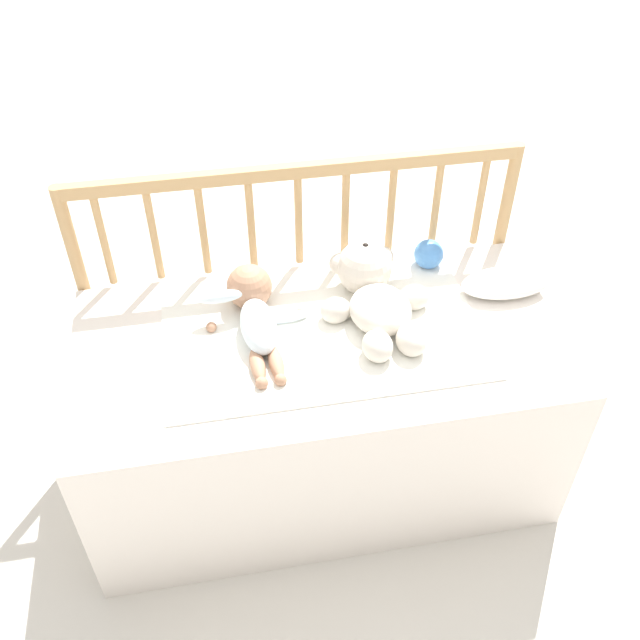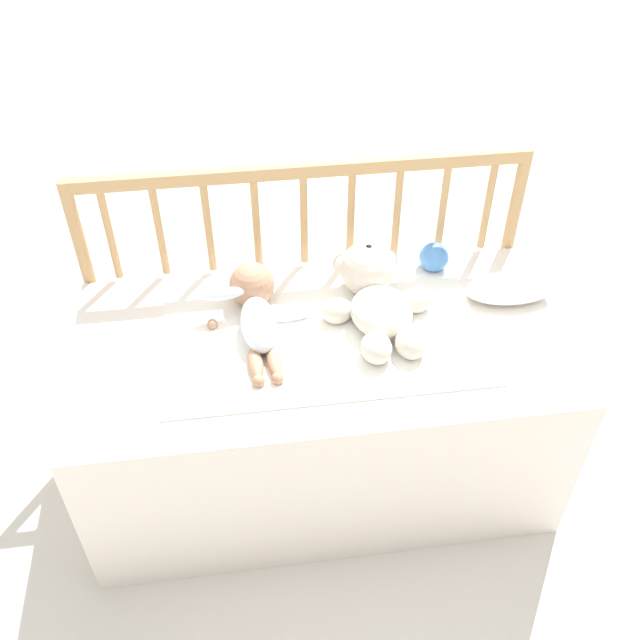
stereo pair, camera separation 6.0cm
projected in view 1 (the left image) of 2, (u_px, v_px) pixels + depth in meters
The scene contains 8 objects.
ground_plane at pixel (321, 466), 2.18m from camera, with size 12.00×12.00×0.00m, color silver.
crib_mattress at pixel (321, 408), 2.00m from camera, with size 1.26×0.63×0.53m.
crib_rail at pixel (299, 240), 2.02m from camera, with size 1.26×0.04×0.85m.
blanket at pixel (322, 330), 1.85m from camera, with size 0.82×0.51×0.01m.
teddy_bear at pixel (374, 292), 1.87m from camera, with size 0.30×0.39×0.15m.
baby at pixel (255, 310), 1.84m from camera, with size 0.28×0.39×0.12m.
small_pillow at pixel (506, 283), 1.95m from camera, with size 0.25×0.12×0.06m.
toy_ball at pixel (429, 254), 2.03m from camera, with size 0.08×0.08×0.08m.
Camera 1 is at (-0.24, -1.30, 1.79)m, focal length 40.00 mm.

